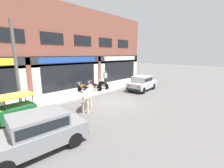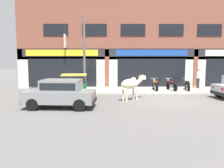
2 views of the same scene
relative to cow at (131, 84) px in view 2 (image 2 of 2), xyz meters
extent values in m
plane|color=#605E5B|center=(2.30, 0.14, -1.01)|extent=(90.00, 90.00, 0.00)
cube|color=#B7AFA3|center=(2.30, 4.05, -0.94)|extent=(19.00, 3.42, 0.14)
cube|color=brown|center=(2.30, 6.03, 4.37)|extent=(23.00, 0.55, 5.79)
cube|color=silver|center=(2.30, 6.03, 0.69)|extent=(23.00, 0.55, 3.40)
cube|color=#28282D|center=(2.30, 5.72, 2.04)|extent=(22.08, 0.08, 0.64)
cube|color=black|center=(-5.36, 5.71, 0.34)|extent=(5.83, 0.10, 2.40)
cube|color=yellow|center=(-5.36, 5.69, 2.04)|extent=(6.13, 0.05, 0.52)
cube|color=brown|center=(-1.53, 5.74, 0.69)|extent=(0.36, 0.12, 3.40)
cube|color=black|center=(2.30, 5.71, 0.34)|extent=(5.83, 0.10, 2.40)
cube|color=#1E479E|center=(2.30, 5.69, 2.04)|extent=(6.13, 0.05, 0.52)
cube|color=brown|center=(6.14, 5.74, 0.69)|extent=(0.36, 0.12, 3.40)
cube|color=black|center=(-5.84, 5.73, 3.96)|extent=(2.09, 0.06, 1.00)
cube|color=black|center=(-2.58, 5.73, 3.96)|extent=(2.09, 0.06, 1.00)
cube|color=black|center=(0.67, 5.73, 3.96)|extent=(2.09, 0.06, 1.00)
cube|color=black|center=(3.93, 5.73, 3.96)|extent=(2.09, 0.06, 1.00)
cube|color=black|center=(7.19, 5.73, 3.96)|extent=(2.09, 0.06, 1.00)
cube|color=silver|center=(-4.98, 5.31, 2.99)|extent=(0.08, 0.80, 1.10)
ellipsoid|color=beige|center=(-0.08, -0.06, 0.01)|extent=(1.41, 1.29, 0.60)
sphere|color=beige|center=(0.14, 0.11, 0.24)|extent=(0.32, 0.32, 0.32)
cylinder|color=beige|center=(0.17, 0.32, -0.65)|extent=(0.12, 0.12, 0.72)
cylinder|color=beige|center=(0.35, 0.10, -0.65)|extent=(0.12, 0.12, 0.72)
cylinder|color=beige|center=(-0.50, -0.23, -0.65)|extent=(0.12, 0.12, 0.72)
cylinder|color=beige|center=(-0.32, -0.45, -0.65)|extent=(0.12, 0.12, 0.72)
cylinder|color=beige|center=(0.56, 0.46, 0.16)|extent=(0.51, 0.48, 0.43)
cube|color=beige|center=(0.76, 0.62, 0.33)|extent=(0.42, 0.40, 0.26)
cube|color=tan|center=(0.90, 0.73, 0.29)|extent=(0.21, 0.21, 0.14)
cone|color=beige|center=(0.66, 0.67, 0.51)|extent=(0.12, 0.12, 0.19)
cone|color=beige|center=(0.79, 0.52, 0.51)|extent=(0.12, 0.12, 0.19)
cube|color=beige|center=(0.60, 0.69, 0.39)|extent=(0.12, 0.13, 0.10)
cube|color=beige|center=(0.80, 0.45, 0.39)|extent=(0.12, 0.13, 0.10)
cylinder|color=beige|center=(-0.65, -0.53, -0.21)|extent=(0.15, 0.13, 0.60)
cylinder|color=black|center=(5.93, 1.04, -0.71)|extent=(0.61, 0.24, 0.60)
cube|color=black|center=(5.42, 0.27, -0.63)|extent=(0.26, 1.52, 0.20)
cube|color=red|center=(5.34, 0.76, -0.31)|extent=(0.05, 0.16, 0.14)
cube|color=red|center=(5.44, -0.23, -0.31)|extent=(0.05, 0.16, 0.14)
cylinder|color=black|center=(-5.05, -2.67, -0.71)|extent=(0.61, 0.22, 0.60)
cylinder|color=black|center=(-4.95, -1.23, -0.71)|extent=(0.61, 0.22, 0.60)
cylinder|color=black|center=(-2.76, -2.83, -0.71)|extent=(0.61, 0.22, 0.60)
cylinder|color=black|center=(-2.66, -1.40, -0.71)|extent=(0.61, 0.22, 0.60)
cube|color=gray|center=(-3.85, -2.03, -0.41)|extent=(3.60, 1.84, 0.60)
cube|color=gray|center=(-3.75, -2.04, 0.17)|extent=(2.00, 1.57, 0.56)
cube|color=black|center=(-3.75, -2.04, 0.17)|extent=(1.85, 1.58, 0.35)
cube|color=black|center=(-5.58, -1.91, -0.63)|extent=(0.23, 1.52, 0.20)
cube|color=black|center=(-2.13, -2.16, -0.63)|extent=(0.23, 1.52, 0.20)
sphere|color=silver|center=(-5.64, -2.39, -0.33)|extent=(0.14, 0.14, 0.14)
sphere|color=silver|center=(-5.58, -1.43, -0.33)|extent=(0.14, 0.14, 0.14)
cube|color=red|center=(-2.14, -2.65, -0.31)|extent=(0.04, 0.16, 0.14)
cube|color=red|center=(-2.07, -1.66, -0.31)|extent=(0.04, 0.16, 0.14)
cylinder|color=black|center=(-4.60, 1.25, -0.79)|extent=(0.45, 0.16, 0.44)
cylinder|color=black|center=(-3.02, 0.86, -0.79)|extent=(0.45, 0.16, 0.44)
cylinder|color=black|center=(-3.10, 1.90, -0.79)|extent=(0.45, 0.16, 0.44)
cube|color=#19602D|center=(-3.71, 1.33, -0.44)|extent=(1.80, 1.30, 0.70)
cube|color=yellow|center=(-4.60, 1.25, -0.34)|extent=(0.43, 0.90, 0.52)
cylinder|color=black|center=(-4.24, 0.79, 0.19)|extent=(0.04, 0.04, 0.55)
cylinder|color=black|center=(-4.32, 1.77, 0.19)|extent=(0.04, 0.04, 0.55)
cylinder|color=black|center=(-2.96, 0.90, 0.19)|extent=(0.04, 0.04, 0.55)
cylinder|color=black|center=(-3.04, 1.88, 0.19)|extent=(0.04, 0.04, 0.55)
cube|color=#DBCC42|center=(-3.66, 1.33, 0.46)|extent=(1.70, 1.23, 0.10)
cube|color=black|center=(-4.28, 1.28, 0.18)|extent=(0.11, 0.93, 0.50)
cylinder|color=black|center=(2.22, 4.18, -0.59)|extent=(0.11, 0.56, 0.56)
cylinder|color=black|center=(2.20, 2.93, -0.59)|extent=(0.11, 0.56, 0.56)
cube|color=#B2B5BA|center=(2.21, 3.54, -0.55)|extent=(0.21, 0.32, 0.24)
cube|color=orange|center=(2.21, 3.70, -0.29)|extent=(0.25, 0.40, 0.24)
cube|color=black|center=(2.21, 3.30, -0.31)|extent=(0.23, 0.52, 0.12)
cylinder|color=#B2B5BA|center=(2.22, 4.12, -0.29)|extent=(0.04, 0.27, 0.59)
cylinder|color=#B2B5BA|center=(2.22, 4.16, -0.01)|extent=(0.52, 0.04, 0.03)
sphere|color=silver|center=(2.22, 4.22, -0.13)|extent=(0.12, 0.12, 0.12)
cylinder|color=#B2B5BA|center=(2.10, 3.18, -0.63)|extent=(0.07, 0.48, 0.06)
cylinder|color=black|center=(3.35, 4.08, -0.59)|extent=(0.19, 0.57, 0.56)
cylinder|color=black|center=(3.55, 2.85, -0.59)|extent=(0.19, 0.57, 0.56)
cube|color=#B2B5BA|center=(3.45, 3.45, -0.55)|extent=(0.25, 0.35, 0.24)
cube|color=maroon|center=(3.42, 3.61, -0.29)|extent=(0.30, 0.43, 0.24)
cube|color=black|center=(3.49, 3.21, -0.31)|extent=(0.30, 0.55, 0.12)
cylinder|color=#B2B5BA|center=(3.36, 4.03, -0.29)|extent=(0.08, 0.27, 0.59)
cylinder|color=#B2B5BA|center=(3.35, 4.06, -0.01)|extent=(0.52, 0.11, 0.03)
sphere|color=silver|center=(3.34, 4.12, -0.13)|extent=(0.12, 0.12, 0.12)
cylinder|color=#B2B5BA|center=(3.40, 3.07, -0.63)|extent=(0.13, 0.48, 0.06)
cylinder|color=black|center=(4.78, 4.14, -0.59)|extent=(0.19, 0.57, 0.56)
cylinder|color=black|center=(4.58, 2.91, -0.59)|extent=(0.19, 0.57, 0.56)
cube|color=#B2B5BA|center=(4.68, 3.51, -0.55)|extent=(0.25, 0.35, 0.24)
cube|color=black|center=(4.70, 3.66, -0.29)|extent=(0.30, 0.43, 0.24)
cube|color=black|center=(4.64, 3.27, -0.31)|extent=(0.30, 0.55, 0.12)
cylinder|color=#B2B5BA|center=(4.77, 4.08, -0.29)|extent=(0.08, 0.27, 0.59)
cylinder|color=#B2B5BA|center=(4.78, 4.12, -0.01)|extent=(0.52, 0.12, 0.03)
sphere|color=silver|center=(4.79, 4.18, -0.13)|extent=(0.12, 0.12, 0.12)
cylinder|color=#B2B5BA|center=(4.51, 3.17, -0.63)|extent=(0.14, 0.48, 0.06)
cylinder|color=#2D2D33|center=(5.95, 4.46, -0.46)|extent=(0.11, 0.11, 0.82)
cylinder|color=#2D2D33|center=(5.89, 4.63, -0.46)|extent=(0.11, 0.11, 0.82)
cylinder|color=silver|center=(5.92, 4.55, 0.23)|extent=(0.32, 0.32, 0.56)
cylinder|color=silver|center=(5.99, 4.35, 0.20)|extent=(0.08, 0.08, 0.56)
cylinder|color=silver|center=(5.86, 4.74, 0.20)|extent=(0.08, 0.08, 0.56)
sphere|color=tan|center=(5.92, 4.55, 0.63)|extent=(0.20, 0.20, 0.20)
cylinder|color=#595651|center=(-3.12, 2.64, 1.83)|extent=(0.18, 0.18, 5.41)
camera|label=1|loc=(-5.59, -7.57, 2.59)|focal=24.00mm
camera|label=2|loc=(-1.33, -13.08, 1.45)|focal=35.00mm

